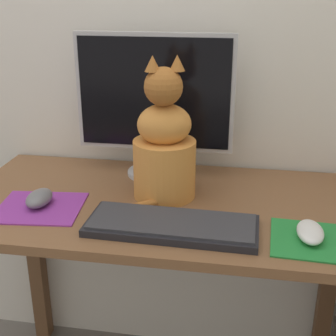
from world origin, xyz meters
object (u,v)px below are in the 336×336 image
at_px(computer_mouse_left, 39,198).
at_px(cat, 164,147).
at_px(monitor, 154,101).
at_px(computer_mouse_right, 310,232).
at_px(keyboard, 172,225).

relative_size(computer_mouse_left, cat, 0.26).
bearing_deg(cat, monitor, 91.74).
bearing_deg(cat, computer_mouse_right, -44.34).
height_order(computer_mouse_right, cat, cat).
bearing_deg(computer_mouse_left, cat, 21.09).
distance_m(monitor, cat, 0.18).
bearing_deg(computer_mouse_left, computer_mouse_right, -5.03).
distance_m(keyboard, computer_mouse_left, 0.37).
bearing_deg(computer_mouse_right, monitor, 141.87).
relative_size(keyboard, computer_mouse_left, 4.11).
xyz_separation_m(keyboard, computer_mouse_left, (-0.36, 0.06, 0.01)).
xyz_separation_m(computer_mouse_left, computer_mouse_right, (0.68, -0.06, -0.00)).
bearing_deg(keyboard, computer_mouse_right, 2.36).
relative_size(keyboard, cat, 1.07).
xyz_separation_m(monitor, cat, (0.06, -0.15, -0.09)).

